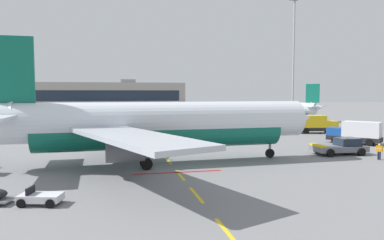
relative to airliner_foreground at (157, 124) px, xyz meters
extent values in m
plane|color=slate|center=(23.32, 13.38, -3.95)|extent=(400.00, 400.00, 0.00)
cube|color=yellow|center=(1.32, -18.87, -3.95)|extent=(0.24, 4.00, 0.01)
cube|color=yellow|center=(1.32, -11.98, -3.95)|extent=(0.24, 4.00, 0.01)
cube|color=yellow|center=(1.32, -5.75, -3.95)|extent=(0.24, 4.00, 0.01)
cube|color=yellow|center=(1.32, 1.01, -3.95)|extent=(0.24, 4.00, 0.01)
cube|color=yellow|center=(1.32, 8.04, -3.95)|extent=(0.24, 4.00, 0.01)
cube|color=yellow|center=(1.32, 14.56, -3.95)|extent=(0.24, 4.00, 0.01)
cube|color=yellow|center=(1.32, 21.48, -3.95)|extent=(0.24, 4.00, 0.01)
cube|color=yellow|center=(1.32, 28.84, -3.95)|extent=(0.24, 4.00, 0.01)
cube|color=yellow|center=(1.32, 35.19, -3.95)|extent=(0.24, 4.00, 0.01)
cube|color=yellow|center=(1.32, 42.12, -3.95)|extent=(0.24, 4.00, 0.01)
cube|color=yellow|center=(1.32, 47.97, -3.95)|extent=(0.24, 4.00, 0.01)
cube|color=yellow|center=(1.32, 54.97, -3.95)|extent=(0.24, 4.00, 0.01)
cube|color=yellow|center=(1.32, 60.71, -3.95)|extent=(0.24, 4.00, 0.01)
cube|color=#B21414|center=(1.32, -4.62, -3.95)|extent=(8.00, 0.40, 0.01)
cylinder|color=silver|center=(0.58, 0.02, 0.35)|extent=(30.22, 4.95, 3.80)
cylinder|color=#0F604C|center=(0.58, 0.02, -0.69)|extent=(24.62, 4.43, 3.50)
cone|color=silver|center=(15.62, 0.60, 0.35)|extent=(3.64, 3.86, 3.72)
cube|color=#192333|center=(14.57, 0.56, 1.02)|extent=(1.71, 2.91, 0.60)
cube|color=#0F604C|center=(-13.41, -0.51, 5.25)|extent=(4.41, 0.53, 6.00)
cube|color=silver|center=(-14.23, 2.66, 1.11)|extent=(3.44, 6.52, 0.24)
cube|color=#B7BCC6|center=(-3.71, 8.36, -0.12)|extent=(9.59, 17.66, 0.36)
cube|color=#B7BCC6|center=(-3.06, -8.62, -0.12)|extent=(10.69, 17.58, 0.36)
cylinder|color=#4C4F54|center=(-3.75, 5.36, -1.57)|extent=(3.28, 2.22, 2.10)
cylinder|color=black|center=(-2.15, 5.42, -1.57)|extent=(0.19, 1.79, 1.79)
cylinder|color=#4C4F54|center=(-3.33, -5.63, -1.57)|extent=(3.28, 2.22, 2.10)
cylinder|color=black|center=(-1.73, -5.57, -1.57)|extent=(0.19, 1.79, 1.79)
cylinder|color=gray|center=(12.48, 0.48, -2.12)|extent=(0.28, 0.28, 2.67)
cylinder|color=black|center=(12.48, 0.48, -3.45)|extent=(1.00, 0.32, 0.99)
cylinder|color=gray|center=(-1.51, 2.54, -2.09)|extent=(0.28, 0.28, 2.61)
cylinder|color=black|center=(-1.53, 2.89, -3.40)|extent=(1.11, 0.39, 1.10)
cylinder|color=black|center=(-1.50, 2.19, -3.40)|extent=(1.11, 0.39, 1.10)
cylinder|color=gray|center=(-1.31, -2.65, -2.09)|extent=(0.28, 0.28, 2.61)
cylinder|color=black|center=(-1.33, -2.30, -3.40)|extent=(1.11, 0.39, 1.10)
cylinder|color=black|center=(-1.30, -3.00, -3.40)|extent=(1.11, 0.39, 1.10)
cube|color=slate|center=(21.17, 0.81, -3.25)|extent=(6.08, 2.97, 0.60)
cube|color=#192333|center=(22.25, 0.78, -2.50)|extent=(2.46, 2.20, 0.90)
cube|color=yellow|center=(18.53, 0.89, -2.83)|extent=(0.77, 2.54, 0.24)
sphere|color=orange|center=(22.25, 0.78, -1.95)|extent=(0.16, 0.16, 0.16)
cylinder|color=black|center=(19.21, -0.53, -3.50)|extent=(0.91, 0.43, 0.90)
cylinder|color=black|center=(19.29, 2.27, -3.50)|extent=(0.91, 0.43, 0.90)
cylinder|color=black|center=(23.05, -0.64, -3.50)|extent=(0.91, 0.43, 0.90)
cylinder|color=black|center=(23.13, 2.15, -3.50)|extent=(0.91, 0.43, 0.90)
cylinder|color=silver|center=(36.85, 52.46, -0.67)|extent=(16.18, 20.06, 2.90)
cylinder|color=#0F604C|center=(36.85, 52.46, -1.47)|extent=(13.41, 16.51, 2.67)
cone|color=silver|center=(29.91, 61.61, -0.67)|extent=(3.88, 3.84, 2.84)
cone|color=silver|center=(44.10, 42.88, -0.31)|extent=(3.90, 4.04, 2.46)
cube|color=#192333|center=(30.40, 60.97, -0.16)|extent=(2.47, 2.29, 0.46)
cube|color=#0F604C|center=(43.30, 43.94, 3.07)|extent=(2.25, 2.84, 4.58)
cube|color=silver|center=(41.67, 42.04, -0.09)|extent=(5.37, 4.89, 0.18)
cube|color=silver|center=(45.57, 44.99, -0.09)|extent=(5.37, 4.89, 0.18)
cube|color=#B7BCC6|center=(33.51, 46.12, -1.03)|extent=(13.47, 7.46, 0.27)
cube|color=#B7BCC6|center=(43.85, 53.95, -1.03)|extent=(10.22, 12.83, 0.27)
cylinder|color=#4C4F54|center=(35.40, 47.41, -2.14)|extent=(2.75, 2.91, 1.60)
cylinder|color=black|center=(34.67, 48.39, -2.14)|extent=(1.14, 0.90, 1.36)
cylinder|color=#4C4F54|center=(42.09, 52.48, -2.14)|extent=(2.75, 2.91, 1.60)
cylinder|color=black|center=(41.36, 53.45, -2.14)|extent=(1.14, 0.90, 1.36)
cylinder|color=gray|center=(31.37, 59.69, -2.56)|extent=(0.21, 0.21, 2.03)
cylinder|color=black|center=(31.37, 59.69, -3.57)|extent=(0.63, 0.73, 0.76)
cylinder|color=gray|center=(36.19, 50.04, -2.53)|extent=(0.21, 0.21, 1.99)
cylinder|color=black|center=(35.97, 49.88, -3.53)|extent=(0.72, 0.83, 0.84)
cylinder|color=black|center=(36.40, 50.20, -3.53)|extent=(0.72, 0.83, 0.84)
cylinder|color=gray|center=(39.35, 52.44, -2.53)|extent=(0.21, 0.21, 1.99)
cylinder|color=black|center=(39.14, 52.28, -3.53)|extent=(0.72, 0.83, 0.84)
cylinder|color=black|center=(39.56, 52.60, -3.53)|extent=(0.72, 0.83, 0.84)
cube|color=black|center=(28.65, 8.27, -3.21)|extent=(6.35, 6.90, 0.60)
cube|color=#194799|center=(27.16, 10.03, -2.36)|extent=(3.30, 3.31, 1.10)
cube|color=#192333|center=(26.42, 10.91, -2.26)|extent=(1.51, 1.29, 0.64)
cube|color=silver|center=(29.28, 7.52, -1.86)|extent=(4.91, 5.18, 2.10)
cylinder|color=black|center=(26.29, 9.20, -3.47)|extent=(0.83, 0.91, 0.96)
cylinder|color=black|center=(28.12, 10.75, -3.47)|extent=(0.83, 0.91, 0.96)
cylinder|color=black|center=(29.18, 5.78, -3.47)|extent=(0.83, 0.91, 0.96)
cylinder|color=black|center=(31.01, 7.33, -3.47)|extent=(0.83, 0.91, 0.96)
cube|color=black|center=(30.99, 21.67, -3.21)|extent=(7.31, 3.57, 0.60)
cube|color=yellow|center=(33.27, 21.27, -2.36)|extent=(2.74, 2.68, 1.10)
cube|color=#192333|center=(34.40, 21.08, -2.26)|extent=(0.39, 1.90, 0.64)
cube|color=yellow|center=(30.02, 21.84, -1.86)|extent=(5.10, 3.18, 2.10)
cylinder|color=black|center=(33.40, 22.47, -3.47)|extent=(0.99, 0.44, 0.96)
cylinder|color=black|center=(32.99, 20.10, -3.47)|extent=(0.99, 0.44, 0.96)
cylinder|color=black|center=(28.99, 23.24, -3.47)|extent=(0.99, 0.44, 0.96)
cylinder|color=black|center=(28.58, 20.87, -3.47)|extent=(0.99, 0.44, 0.96)
cube|color=silver|center=(-8.84, -11.99, -3.49)|extent=(2.87, 2.01, 0.44)
cube|color=black|center=(-9.47, -11.83, -3.09)|extent=(0.40, 1.11, 0.56)
cylinder|color=black|center=(-7.79, -11.54, -3.67)|extent=(0.59, 0.31, 0.56)
cylinder|color=black|center=(-8.14, -12.90, -3.67)|extent=(0.59, 0.31, 0.56)
cylinder|color=black|center=(-9.55, -11.08, -3.67)|extent=(0.59, 0.31, 0.56)
cylinder|color=black|center=(-9.90, -12.44, -3.67)|extent=(0.59, 0.31, 0.56)
cylinder|color=#191E38|center=(23.31, -3.26, -3.52)|extent=(0.16, 0.16, 0.86)
cylinder|color=#191E38|center=(23.30, -3.03, -3.52)|extent=(0.16, 0.16, 0.86)
cube|color=orange|center=(23.30, -3.14, -2.76)|extent=(0.52, 0.51, 0.65)
cube|color=silver|center=(23.30, -3.14, -2.73)|extent=(0.53, 0.52, 0.06)
sphere|color=beige|center=(23.30, -3.14, -2.32)|extent=(0.23, 0.23, 0.23)
cylinder|color=orange|center=(23.49, -3.38, -2.73)|extent=(0.09, 0.09, 0.58)
cylinder|color=orange|center=(23.11, -2.91, -2.73)|extent=(0.09, 0.09, 0.58)
cylinder|color=slate|center=(32.40, 33.23, -3.65)|extent=(0.70, 0.70, 0.60)
cylinder|color=#9EA0A5|center=(32.40, 33.23, 9.13)|extent=(0.36, 0.36, 26.15)
cube|color=#9E998E|center=(-7.20, 116.54, 1.60)|extent=(61.76, 25.72, 11.09)
cube|color=#192333|center=(-7.20, 103.61, 2.15)|extent=(56.82, 0.12, 3.99)
cube|color=gray|center=(2.07, 116.54, 7.94)|extent=(6.00, 5.00, 1.60)
camera|label=1|loc=(-4.29, -36.13, 3.12)|focal=33.97mm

